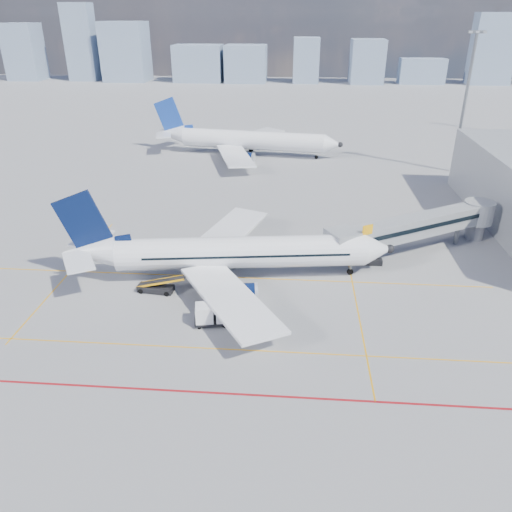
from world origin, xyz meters
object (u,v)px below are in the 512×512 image
(main_aircraft, at_px, (228,253))
(second_aircraft, at_px, (245,140))
(ramp_worker, at_px, (261,329))
(baggage_tug, at_px, (234,320))
(belt_loader, at_px, (157,287))
(cargo_dolly, at_px, (215,314))

(main_aircraft, height_order, second_aircraft, second_aircraft)
(second_aircraft, bearing_deg, ramp_worker, -75.03)
(main_aircraft, relative_size, ramp_worker, 23.97)
(baggage_tug, xyz_separation_m, ramp_worker, (2.86, -1.50, 0.02))
(belt_loader, distance_m, ramp_worker, 14.46)
(belt_loader, bearing_deg, main_aircraft, 34.50)
(belt_loader, bearing_deg, baggage_tug, -25.99)
(main_aircraft, xyz_separation_m, baggage_tug, (1.87, -10.06, -2.44))
(main_aircraft, distance_m, ramp_worker, 12.72)
(main_aircraft, xyz_separation_m, cargo_dolly, (-0.10, -9.80, -2.00))
(cargo_dolly, bearing_deg, baggage_tug, -17.56)
(main_aircraft, bearing_deg, cargo_dolly, -98.13)
(baggage_tug, height_order, cargo_dolly, cargo_dolly)
(baggage_tug, bearing_deg, cargo_dolly, -168.50)
(ramp_worker, bearing_deg, baggage_tug, 82.61)
(belt_loader, bearing_deg, second_aircraft, 93.07)
(cargo_dolly, bearing_deg, belt_loader, 132.10)
(main_aircraft, height_order, belt_loader, main_aircraft)
(second_aircraft, xyz_separation_m, ramp_worker, (8.39, -68.05, -2.42))
(main_aircraft, distance_m, belt_loader, 8.95)
(main_aircraft, xyz_separation_m, belt_loader, (-7.58, -3.98, -2.61))
(cargo_dolly, height_order, ramp_worker, cargo_dolly)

